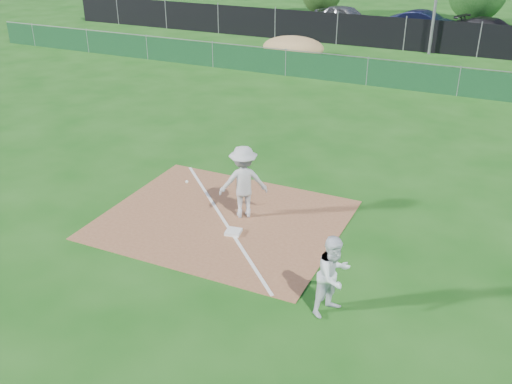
% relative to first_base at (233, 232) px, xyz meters
% --- Properties ---
extents(ground, '(90.00, 90.00, 0.00)m').
position_rel_first_base_xyz_m(ground, '(-0.58, 9.53, -0.06)').
color(ground, '#154D10').
rests_on(ground, ground).
extents(infield_dirt, '(6.00, 5.00, 0.02)m').
position_rel_first_base_xyz_m(infield_dirt, '(-0.58, 0.53, -0.05)').
color(infield_dirt, brown).
rests_on(infield_dirt, ground).
extents(foul_line, '(5.01, 5.01, 0.01)m').
position_rel_first_base_xyz_m(foul_line, '(-0.58, 0.53, -0.03)').
color(foul_line, white).
rests_on(foul_line, infield_dirt).
extents(green_fence, '(44.00, 0.05, 1.20)m').
position_rel_first_base_xyz_m(green_fence, '(-0.58, 14.53, 0.54)').
color(green_fence, '#0F3A1C').
rests_on(green_fence, ground).
extents(dirt_mound, '(3.38, 2.60, 1.17)m').
position_rel_first_base_xyz_m(dirt_mound, '(-5.58, 18.03, 0.53)').
color(dirt_mound, '#A2804E').
rests_on(dirt_mound, ground).
extents(black_fence, '(46.00, 0.04, 1.80)m').
position_rel_first_base_xyz_m(black_fence, '(-0.58, 22.53, 0.84)').
color(black_fence, black).
rests_on(black_fence, ground).
extents(parking_lot, '(46.00, 9.00, 0.01)m').
position_rel_first_base_xyz_m(parking_lot, '(-0.58, 27.53, -0.05)').
color(parking_lot, black).
rests_on(parking_lot, ground).
extents(first_base, '(0.43, 0.43, 0.08)m').
position_rel_first_base_xyz_m(first_base, '(0.00, 0.00, 0.00)').
color(first_base, silver).
rests_on(first_base, infield_dirt).
extents(play_at_first, '(2.24, 1.27, 1.94)m').
position_rel_first_base_xyz_m(play_at_first, '(-0.18, 0.94, 0.93)').
color(play_at_first, silver).
rests_on(play_at_first, infield_dirt).
extents(runner, '(0.94, 1.03, 1.70)m').
position_rel_first_base_xyz_m(runner, '(3.15, -1.87, 0.79)').
color(runner, white).
rests_on(runner, ground).
extents(car_left, '(4.68, 2.82, 1.49)m').
position_rel_first_base_xyz_m(car_left, '(-5.65, 27.77, 0.70)').
color(car_left, '#9DA0A4').
rests_on(car_left, parking_lot).
extents(car_mid, '(4.49, 2.27, 1.41)m').
position_rel_first_base_xyz_m(car_mid, '(-0.40, 27.93, 0.66)').
color(car_mid, black).
rests_on(car_mid, parking_lot).
extents(car_right, '(4.88, 3.46, 1.31)m').
position_rel_first_base_xyz_m(car_right, '(3.71, 27.60, 0.61)').
color(car_right, black).
rests_on(car_right, parking_lot).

